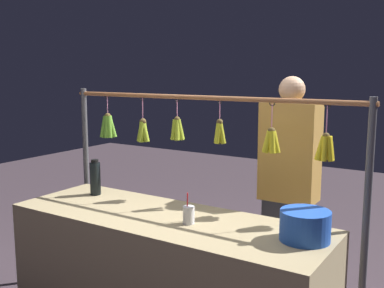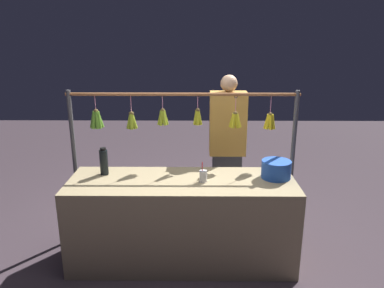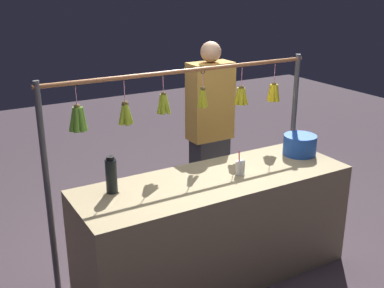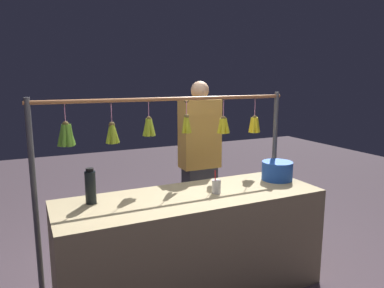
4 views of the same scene
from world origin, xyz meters
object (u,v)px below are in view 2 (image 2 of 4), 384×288
(blue_bucket, at_px, (276,169))
(drink_cup, at_px, (203,176))
(water_bottle, at_px, (104,162))
(vendor_person, at_px, (227,151))

(blue_bucket, distance_m, drink_cup, 0.69)
(water_bottle, relative_size, vendor_person, 0.16)
(blue_bucket, bearing_deg, water_bottle, -2.78)
(drink_cup, height_order, vendor_person, vendor_person)
(water_bottle, height_order, vendor_person, vendor_person)
(drink_cup, bearing_deg, water_bottle, -11.08)
(water_bottle, xyz_separation_m, vendor_person, (-1.23, -0.70, -0.11))
(drink_cup, relative_size, vendor_person, 0.11)
(water_bottle, xyz_separation_m, drink_cup, (-0.94, 0.18, -0.07))
(water_bottle, distance_m, drink_cup, 0.96)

